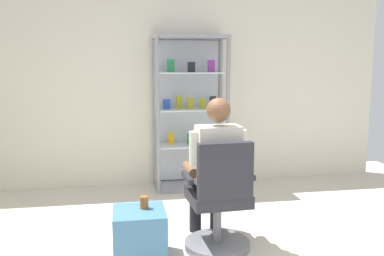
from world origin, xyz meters
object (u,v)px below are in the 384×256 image
object	(u,v)px
office_chair	(219,206)
display_cabinet_main	(190,112)
tea_glass	(144,202)
seated_shopkeeper	(214,164)
storage_crate	(140,235)

from	to	relation	value
office_chair	display_cabinet_main	bearing A→B (deg)	88.13
display_cabinet_main	tea_glass	distance (m)	2.06
office_chair	seated_shopkeeper	size ratio (longest dim) A/B	0.74
display_cabinet_main	office_chair	xyz separation A→B (m)	(-0.06, -1.90, -0.57)
display_cabinet_main	storage_crate	xyz separation A→B (m)	(-0.72, -1.92, -0.76)
display_cabinet_main	storage_crate	size ratio (longest dim) A/B	4.57
display_cabinet_main	office_chair	distance (m)	1.98
seated_shopkeeper	storage_crate	distance (m)	0.85
display_cabinet_main	storage_crate	distance (m)	2.19
office_chair	seated_shopkeeper	xyz separation A→B (m)	(-0.01, 0.16, 0.32)
seated_shopkeeper	tea_glass	distance (m)	0.68
office_chair	tea_glass	size ratio (longest dim) A/B	9.51
storage_crate	tea_glass	size ratio (longest dim) A/B	4.12
display_cabinet_main	storage_crate	world-z (taller)	display_cabinet_main
display_cabinet_main	seated_shopkeeper	size ratio (longest dim) A/B	1.47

